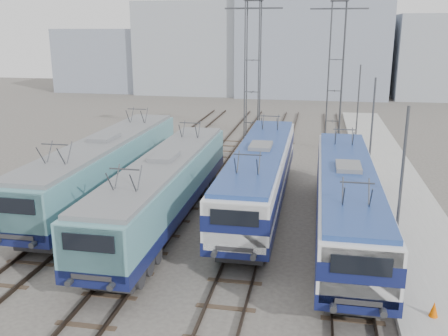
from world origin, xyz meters
TOP-DOWN VIEW (x-y plane):
  - ground at (0.00, 0.00)m, footprint 160.00×160.00m
  - platform at (10.20, 8.00)m, footprint 4.00×70.00m
  - locomotive_far_left at (-6.75, 8.17)m, footprint 2.89×18.29m
  - locomotive_center_left at (-2.25, 5.17)m, footprint 2.76×17.42m
  - locomotive_center_right at (2.25, 8.45)m, footprint 2.77×17.50m
  - locomotive_far_right at (6.75, 5.15)m, footprint 2.73×17.22m
  - catenary_tower_west at (0.00, 22.00)m, footprint 4.50×1.20m
  - catenary_tower_east at (6.50, 24.00)m, footprint 4.50×1.20m
  - mast_front at (8.60, 2.00)m, footprint 0.12×0.12m
  - mast_mid at (8.60, 14.00)m, footprint 0.12×0.12m
  - mast_rear at (8.60, 26.00)m, footprint 0.12×0.12m
  - safety_cone at (9.43, -1.68)m, footprint 0.31×0.31m
  - building_west at (-14.00, 62.00)m, footprint 18.00×12.00m
  - building_center at (4.00, 62.00)m, footprint 22.00×14.00m
  - building_far_west at (-30.00, 62.00)m, footprint 14.00×10.00m

SIDE VIEW (x-z plane):
  - ground at x=0.00m, z-range 0.00..0.00m
  - platform at x=10.20m, z-range 0.00..0.30m
  - safety_cone at x=9.43m, z-range 0.30..0.85m
  - locomotive_center_left at x=-2.25m, z-range 0.54..3.82m
  - locomotive_far_right at x=6.75m, z-range 0.59..3.82m
  - locomotive_center_right at x=2.25m, z-range 0.59..3.88m
  - locomotive_far_left at x=-6.75m, z-range 0.56..4.00m
  - mast_front at x=8.60m, z-range 0.00..7.00m
  - mast_mid at x=8.60m, z-range 0.00..7.00m
  - mast_rear at x=8.60m, z-range 0.00..7.00m
  - building_far_west at x=-30.00m, z-range 0.00..10.00m
  - catenary_tower_west at x=0.00m, z-range 0.64..12.64m
  - catenary_tower_east at x=6.50m, z-range 0.64..12.64m
  - building_west at x=-14.00m, z-range 0.00..14.00m
  - building_center at x=4.00m, z-range 0.00..18.00m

